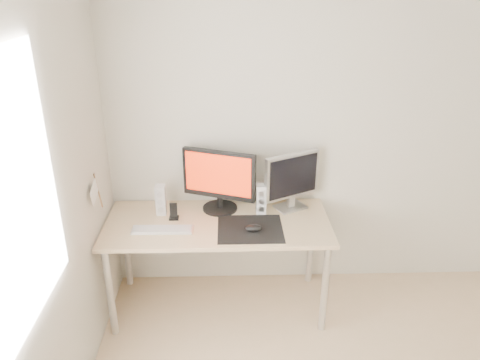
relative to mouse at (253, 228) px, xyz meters
name	(u,v)px	position (x,y,z in m)	size (l,w,h in m)	color
wall_back	(342,135)	(0.68, 0.51, 0.49)	(3.50, 3.50, 0.00)	beige
wall_left	(1,279)	(-1.07, -1.24, 0.49)	(3.50, 3.50, 0.00)	beige
mousepad	(250,229)	(-0.02, 0.03, -0.02)	(0.45, 0.40, 0.00)	black
mouse	(253,228)	(0.00, 0.00, 0.00)	(0.12, 0.07, 0.04)	black
desk	(218,231)	(-0.25, 0.14, -0.10)	(1.60, 0.70, 0.73)	#D1B587
main_monitor	(219,178)	(-0.23, 0.33, 0.23)	(0.53, 0.34, 0.47)	black
second_monitor	(292,179)	(0.30, 0.34, 0.22)	(0.42, 0.24, 0.43)	#B8B9BB
speaker_left	(161,200)	(-0.66, 0.28, 0.09)	(0.07, 0.09, 0.22)	silver
speaker_right	(261,199)	(0.07, 0.27, 0.09)	(0.07, 0.09, 0.22)	silver
keyboard	(162,229)	(-0.63, 0.03, -0.02)	(0.42, 0.13, 0.02)	silver
phone_dock	(174,214)	(-0.56, 0.19, 0.01)	(0.07, 0.06, 0.12)	black
pennant	(96,191)	(-1.04, 0.00, 0.29)	(0.01, 0.23, 0.29)	#A57F54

